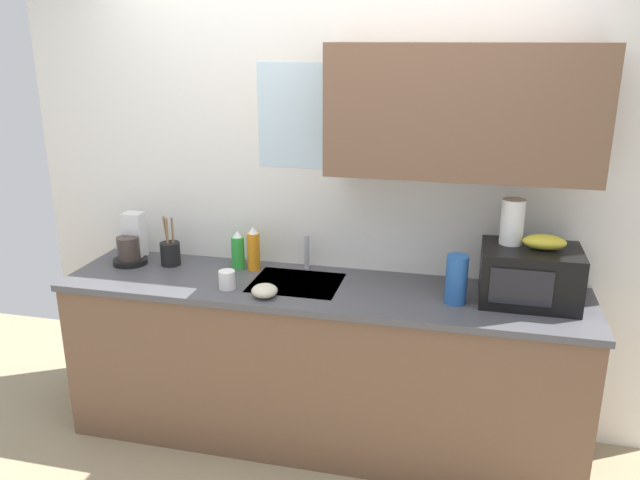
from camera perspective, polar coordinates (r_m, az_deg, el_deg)
The scene contains 13 objects.
kitchen_wall_assembly at distance 3.37m, azimuth 3.63°, elevation 4.97°, with size 3.49×0.42×2.50m.
counter_unit at distance 3.45m, azimuth -0.03°, elevation -11.02°, with size 2.72×0.63×0.90m.
sink_faucet at distance 3.47m, azimuth -1.20°, elevation -1.10°, with size 0.03×0.03×0.19m, color #B2B5BA.
microwave at distance 3.19m, azimuth 18.38°, elevation -3.02°, with size 0.46×0.35×0.27m.
banana_bunch at distance 3.14m, azimuth 19.59°, elevation -0.18°, with size 0.20×0.11×0.07m, color gold.
paper_towel_roll at distance 3.16m, azimuth 16.95°, elevation 1.58°, with size 0.11×0.11×0.22m, color white.
coffee_maker at distance 3.73m, azimuth -16.63°, elevation -0.40°, with size 0.19×0.21×0.28m.
dish_soap_bottle_orange at distance 3.47m, azimuth -6.01°, elevation -0.86°, with size 0.07×0.07×0.24m.
dish_soap_bottle_green at distance 3.51m, azimuth -7.41°, elevation -0.98°, with size 0.07×0.07×0.22m.
cereal_canister at distance 3.09m, azimuth 12.21°, elevation -3.49°, with size 0.10×0.10×0.24m, color #2659A5.
mug_white at distance 3.25m, azimuth -8.39°, elevation -3.56°, with size 0.08×0.08×0.10m, color white.
utensil_crock at distance 3.64m, azimuth -13.35°, elevation -1.12°, with size 0.11×0.11×0.29m.
small_bowl at distance 3.13m, azimuth -5.02°, elevation -4.58°, with size 0.13×0.13×0.07m, color beige.
Camera 1 is at (0.71, -2.94, 2.12)m, focal length 35.48 mm.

